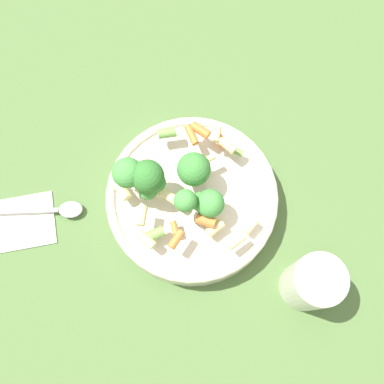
# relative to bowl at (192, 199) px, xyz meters

# --- Properties ---
(ground_plane) EXTENTS (3.00, 3.00, 0.00)m
(ground_plane) POSITION_rel_bowl_xyz_m (0.00, 0.00, -0.03)
(ground_plane) COLOR #4C6B38
(bowl) EXTENTS (0.25, 0.25, 0.05)m
(bowl) POSITION_rel_bowl_xyz_m (0.00, 0.00, 0.00)
(bowl) COLOR beige
(bowl) RESTS_ON ground_plane
(pasta_salad) EXTENTS (0.20, 0.20, 0.08)m
(pasta_salad) POSITION_rel_bowl_xyz_m (-0.02, 0.02, 0.07)
(pasta_salad) COLOR #8CB766
(pasta_salad) RESTS_ON bowl
(cup) EXTENTS (0.07, 0.07, 0.11)m
(cup) POSITION_rel_bowl_xyz_m (0.07, -0.19, 0.03)
(cup) COLOR silver
(cup) RESTS_ON ground_plane
(napkin) EXTENTS (0.15, 0.12, 0.01)m
(napkin) POSITION_rel_bowl_xyz_m (-0.25, 0.11, -0.03)
(napkin) COLOR white
(napkin) RESTS_ON ground_plane
(spoon) EXTENTS (0.17, 0.11, 0.01)m
(spoon) POSITION_rel_bowl_xyz_m (-0.20, 0.11, -0.02)
(spoon) COLOR silver
(spoon) RESTS_ON napkin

